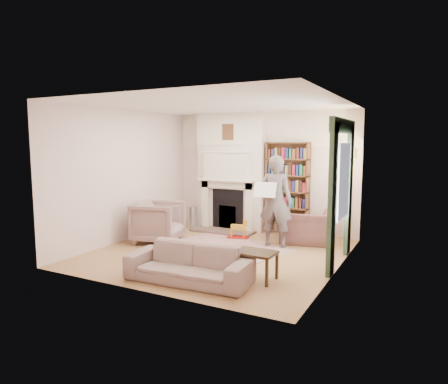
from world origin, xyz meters
The scene contains 25 objects.
floor centered at (0.00, 0.00, 0.00)m, with size 4.50×4.50×0.00m, color brown.
ceiling centered at (0.00, 0.00, 2.80)m, with size 4.50×4.50×0.00m, color white.
wall_back centered at (0.00, 2.25, 1.40)m, with size 4.50×4.50×0.00m, color silver.
wall_front centered at (0.00, -2.25, 1.40)m, with size 4.50×4.50×0.00m, color silver.
wall_left centered at (-2.25, 0.00, 1.40)m, with size 4.50×4.50×0.00m, color silver.
wall_right centered at (2.25, 0.00, 1.40)m, with size 4.50×4.50×0.00m, color silver.
fireplace centered at (-0.75, 2.05, 1.39)m, with size 1.70×0.58×2.80m.
bookcase centered at (0.65, 2.12, 1.18)m, with size 1.00×0.24×1.85m, color brown.
window centered at (2.23, 0.40, 1.45)m, with size 0.02×0.90×1.30m, color silver.
curtain_left centered at (2.20, -0.30, 1.20)m, with size 0.07×0.32×2.40m, color #2D462F.
curtain_right centered at (2.20, 1.10, 1.20)m, with size 0.07×0.32×2.40m, color #2D462F.
pelmet centered at (2.19, 0.40, 2.38)m, with size 0.09×1.70×0.24m, color #2D462F.
wall_sconce centered at (2.03, 1.50, 1.90)m, with size 0.20×0.24×0.24m, color gold, non-canonical shape.
rug centered at (-0.10, 0.30, 0.01)m, with size 2.35×1.81×0.01m, color #BDAC8F.
armchair_reading centered at (1.26, 1.54, 0.35)m, with size 1.06×0.93×0.69m, color #482627.
armchair_left centered at (-1.52, 0.16, 0.43)m, with size 0.92×0.95×0.86m, color gray.
sofa centered at (0.37, -1.60, 0.28)m, with size 1.91×0.75×0.56m, color gray.
man_reading centered at (0.81, 0.94, 0.93)m, with size 0.68×0.45×1.86m, color #534843.
newspaper centered at (0.66, 0.74, 1.18)m, with size 0.44×0.02×0.31m, color white.
coffee_table centered at (1.19, -1.07, 0.23)m, with size 0.70×0.45×0.45m, color #332411, non-canonical shape.
paraffin_heater centered at (-1.61, 1.64, 0.28)m, with size 0.24×0.24×0.55m, color #9FA2A6.
rocking_horse centered at (-0.15, 1.20, 0.21)m, with size 0.47×0.19×0.42m, color gold, non-canonical shape.
board_game centered at (-0.57, -0.15, 0.03)m, with size 0.38×0.38×0.03m, color #F1DF55.
game_box_lid centered at (-0.85, -0.10, 0.04)m, with size 0.27×0.18×0.05m, color #AF1614.
comic_annuals centered at (0.19, -0.39, 0.02)m, with size 0.54×0.60×0.02m.
Camera 1 is at (3.57, -6.55, 2.11)m, focal length 32.00 mm.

